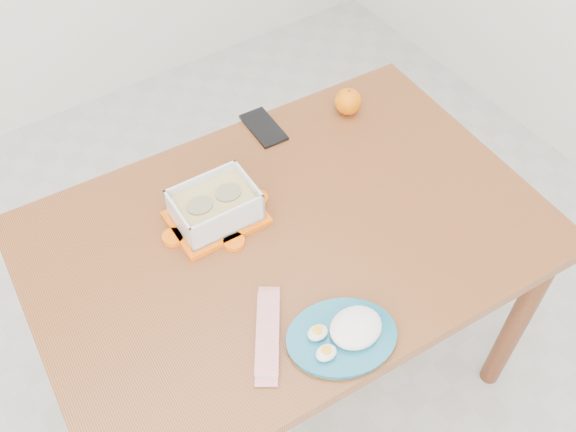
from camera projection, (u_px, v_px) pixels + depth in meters
ground at (257, 411)px, 2.07m from camera, size 3.50×3.50×0.00m
dining_table at (288, 254)px, 1.66m from camera, size 1.31×0.91×0.75m
food_container at (215, 207)px, 1.58m from camera, size 0.23×0.18×0.10m
orange_fruit at (348, 102)px, 1.85m from camera, size 0.08×0.08×0.08m
rice_plate at (346, 333)px, 1.38m from camera, size 0.31×0.31×0.07m
candy_bar at (268, 333)px, 1.39m from camera, size 0.16×0.20×0.02m
smartphone at (264, 127)px, 1.83m from camera, size 0.09×0.16×0.01m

